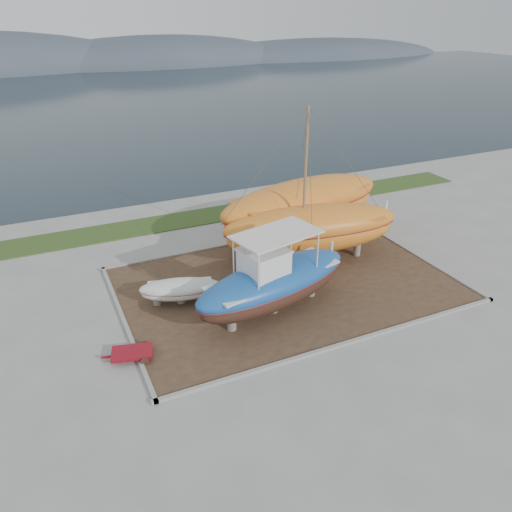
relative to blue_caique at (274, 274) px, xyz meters
name	(u,v)px	position (x,y,z in m)	size (l,w,h in m)	color
ground	(324,321)	(1.92, -1.79, -2.24)	(140.00, 140.00, 0.00)	gray
dirt_patch	(286,284)	(1.92, 2.21, -2.21)	(18.00, 12.00, 0.06)	#422D1E
curb_frame	(286,283)	(1.92, 2.21, -2.17)	(18.60, 12.60, 0.15)	gray
grass_strip	(215,215)	(1.92, 13.71, -2.20)	(44.00, 3.00, 0.08)	#284219
sea	(97,101)	(1.92, 68.21, -2.24)	(260.00, 100.00, 0.04)	black
mountain_ridge	(62,67)	(1.92, 123.21, -2.24)	(200.00, 36.00, 20.00)	#333D49
blue_caique	(274,274)	(0.00, 0.00, 0.00)	(9.07, 2.83, 4.36)	#19519E
white_dinghy	(180,292)	(-4.06, 2.83, -1.55)	(4.22, 1.58, 1.27)	silver
orange_sailboat	(314,189)	(4.56, 4.11, 2.48)	(10.83, 3.19, 9.33)	orange
orange_bare_hull	(302,212)	(5.60, 7.04, -0.17)	(12.24, 3.67, 4.01)	orange
red_trailer	(132,355)	(-7.41, -0.70, -2.05)	(2.68, 1.34, 0.38)	maroon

